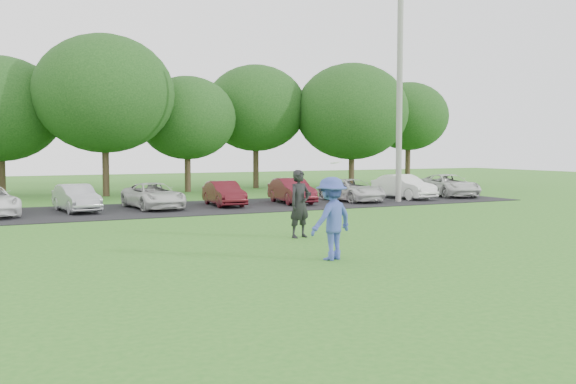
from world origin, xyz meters
The scene contains 7 objects.
ground centered at (0.00, 0.00, 0.00)m, with size 100.00×100.00×0.00m, color #2D7320.
parking_lot centered at (0.00, 13.00, 0.01)m, with size 32.00×6.50×0.03m, color black.
utility_pole centered at (9.94, 11.62, 5.28)m, with size 0.28×0.28×10.56m, color gray.
frisbee_player centered at (-0.94, -0.70, 0.97)m, with size 1.42×1.09×2.32m.
camera_bystander centered at (0.09, 2.90, 0.99)m, with size 0.82×0.64×1.98m.
parked_cars centered at (0.24, 13.13, 0.59)m, with size 31.17×4.59×1.22m.
tree_row centered at (1.51, 22.76, 4.91)m, with size 42.39×9.85×8.64m.
Camera 1 is at (-8.45, -13.62, 2.64)m, focal length 40.00 mm.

